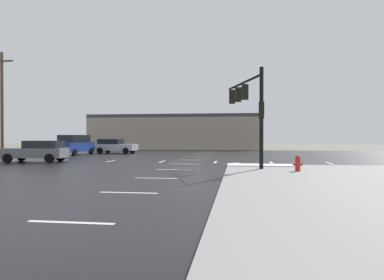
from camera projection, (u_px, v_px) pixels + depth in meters
name	position (u px, v px, depth m)	size (l,w,h in m)	color
ground_plane	(189.00, 162.00, 25.34)	(120.00, 120.00, 0.00)	slate
road_asphalt	(189.00, 162.00, 25.34)	(44.00, 44.00, 0.02)	black
snow_strip_curbside	(261.00, 165.00, 20.71)	(4.00, 1.60, 0.06)	white
lane_markings	(203.00, 163.00, 23.81)	(36.15, 36.15, 0.01)	silver
traffic_signal_mast	(249.00, 101.00, 20.62)	(2.07, 5.80, 5.55)	black
fire_hydrant	(298.00, 163.00, 17.46)	(0.48, 0.26, 0.79)	red
strip_building_background	(176.00, 132.00, 53.07)	(25.66, 8.00, 5.16)	gray
suv_blue	(74.00, 144.00, 34.94)	(2.42, 4.93, 2.03)	navy
sedan_grey	(37.00, 151.00, 25.19)	(4.65, 2.32, 1.58)	slate
sedan_silver	(115.00, 146.00, 38.19)	(4.67, 2.39, 1.58)	#B7BABF
utility_pole_far	(2.00, 102.00, 31.43)	(2.20, 0.28, 9.62)	brown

